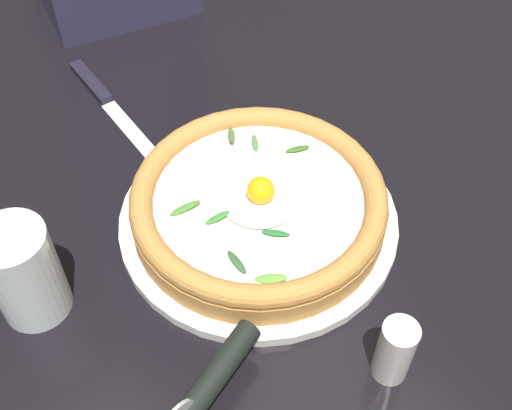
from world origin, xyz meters
TOP-DOWN VIEW (x-y plane):
  - ground_plane at (0.00, 0.00)m, footprint 2.40×2.40m
  - pizza_plate at (-0.00, 0.01)m, footprint 0.29×0.29m
  - pizza at (-0.00, 0.01)m, footprint 0.26×0.26m
  - pizza_cutter at (-0.15, -0.13)m, footprint 0.15×0.07m
  - table_knife at (-0.05, 0.29)m, footprint 0.02×0.22m
  - drinking_glass at (-0.23, 0.05)m, footprint 0.07×0.07m
  - pepper_shaker at (-0.00, -0.19)m, footprint 0.03×0.03m

SIDE VIEW (x-z plane):
  - ground_plane at x=0.00m, z-range -0.03..0.00m
  - table_knife at x=-0.05m, z-range 0.00..0.01m
  - pizza_plate at x=0.00m, z-range 0.00..0.01m
  - pizza at x=0.00m, z-range 0.01..0.06m
  - pepper_shaker at x=0.00m, z-range 0.00..0.07m
  - pizza_cutter at x=-0.15m, z-range 0.00..0.07m
  - drinking_glass at x=-0.23m, z-range -0.01..0.10m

